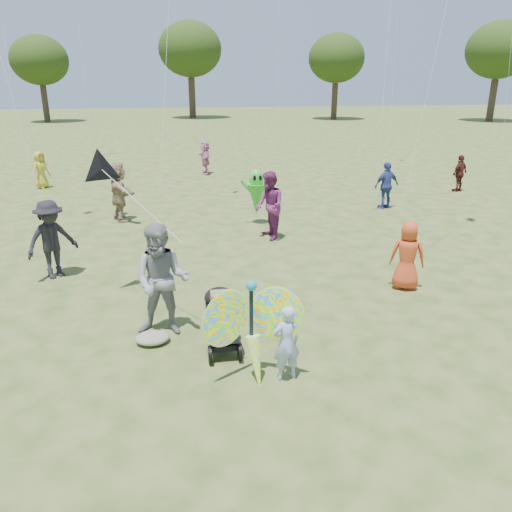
{
  "coord_description": "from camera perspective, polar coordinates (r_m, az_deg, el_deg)",
  "views": [
    {
      "loc": [
        -1.86,
        -7.45,
        4.32
      ],
      "look_at": [
        -0.2,
        1.5,
        1.1
      ],
      "focal_mm": 35.0,
      "sensor_mm": 36.0,
      "label": 1
    }
  ],
  "objects": [
    {
      "name": "crowd_h",
      "position": [
        22.15,
        22.26,
        8.74
      ],
      "size": [
        0.94,
        0.71,
        1.48
      ],
      "primitive_type": "imported",
      "rotation": [
        0.0,
        0.0,
        3.6
      ],
      "color": "#471B17",
      "rests_on": "ground"
    },
    {
      "name": "alien_kite",
      "position": [
        15.66,
        0.04,
        7.12
      ],
      "size": [
        1.12,
        0.69,
        1.74
      ],
      "color": "green",
      "rests_on": "ground"
    },
    {
      "name": "crowd_g",
      "position": [
        23.03,
        -23.38,
        9.03
      ],
      "size": [
        0.83,
        0.9,
        1.54
      ],
      "primitive_type": "imported",
      "rotation": [
        0.0,
        0.0,
        0.95
      ],
      "color": "gold",
      "rests_on": "ground"
    },
    {
      "name": "adult_man",
      "position": [
        8.85,
        -10.71,
        -2.78
      ],
      "size": [
        1.15,
        0.99,
        2.04
      ],
      "primitive_type": "imported",
      "rotation": [
        0.0,
        0.0,
        -0.24
      ],
      "color": "gray",
      "rests_on": "ground"
    },
    {
      "name": "ground",
      "position": [
        8.81,
        3.11,
        -9.91
      ],
      "size": [
        160.0,
        160.0,
        0.0
      ],
      "primitive_type": "plane",
      "color": "#51592B",
      "rests_on": "ground"
    },
    {
      "name": "crowd_j",
      "position": [
        24.71,
        -5.82,
        11.13
      ],
      "size": [
        0.54,
        1.47,
        1.56
      ],
      "primitive_type": "imported",
      "rotation": [
        0.0,
        0.0,
        4.77
      ],
      "color": "#C36F9F",
      "rests_on": "ground"
    },
    {
      "name": "grey_bag",
      "position": [
        8.95,
        -11.75,
        -9.14
      ],
      "size": [
        0.59,
        0.49,
        0.19
      ],
      "primitive_type": "ellipsoid",
      "color": "gray",
      "rests_on": "ground"
    },
    {
      "name": "crowd_a",
      "position": [
        11.2,
        16.92,
        0.04
      ],
      "size": [
        0.87,
        0.74,
        1.51
      ],
      "primitive_type": "imported",
      "rotation": [
        0.0,
        0.0,
        2.71
      ],
      "color": "#C84420",
      "rests_on": "ground"
    },
    {
      "name": "crowd_e",
      "position": [
        14.15,
        1.54,
        5.75
      ],
      "size": [
        0.83,
        1.02,
        1.93
      ],
      "primitive_type": "imported",
      "rotation": [
        0.0,
        0.0,
        4.83
      ],
      "color": "#70255F",
      "rests_on": "ground"
    },
    {
      "name": "crowd_c",
      "position": [
        18.28,
        14.69,
        7.81
      ],
      "size": [
        1.03,
        0.6,
        1.64
      ],
      "primitive_type": "imported",
      "rotation": [
        0.0,
        0.0,
        3.36
      ],
      "color": "#32428A",
      "rests_on": "ground"
    },
    {
      "name": "delta_kite_rig",
      "position": [
        10.37,
        -17.19,
        9.4
      ],
      "size": [
        1.9,
        2.19,
        1.44
      ],
      "color": "black",
      "rests_on": "ground"
    },
    {
      "name": "jogging_stroller",
      "position": [
        8.34,
        -3.99,
        -6.95
      ],
      "size": [
        0.53,
        1.06,
        1.09
      ],
      "rotation": [
        0.0,
        0.0,
        -0.0
      ],
      "color": "black",
      "rests_on": "ground"
    },
    {
      "name": "child_girl",
      "position": [
        7.57,
        3.48,
        -9.88
      ],
      "size": [
        0.5,
        0.38,
        1.22
      ],
      "primitive_type": "imported",
      "rotation": [
        0.0,
        0.0,
        3.36
      ],
      "color": "#9DB2DF",
      "rests_on": "ground"
    },
    {
      "name": "butterfly_kite",
      "position": [
        7.44,
        -0.34,
        -8.53
      ],
      "size": [
        1.74,
        0.75,
        1.81
      ],
      "color": "#E14623",
      "rests_on": "ground"
    },
    {
      "name": "crowd_b",
      "position": [
        12.21,
        -22.33,
        1.75
      ],
      "size": [
        1.35,
        1.23,
        1.81
      ],
      "primitive_type": "imported",
      "rotation": [
        0.0,
        0.0,
        0.61
      ],
      "color": "black",
      "rests_on": "ground"
    },
    {
      "name": "tree_line",
      "position": [
        52.79,
        -4.85,
        22.16
      ],
      "size": [
        91.78,
        33.6,
        10.79
      ],
      "color": "#3A2D21",
      "rests_on": "ground"
    },
    {
      "name": "crowd_d",
      "position": [
        16.66,
        -15.42,
        7.08
      ],
      "size": [
        1.11,
        1.83,
        1.88
      ],
      "primitive_type": "imported",
      "rotation": [
        0.0,
        0.0,
        1.92
      ],
      "color": "#9A7E5F",
      "rests_on": "ground"
    }
  ]
}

